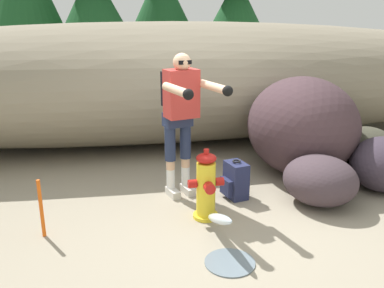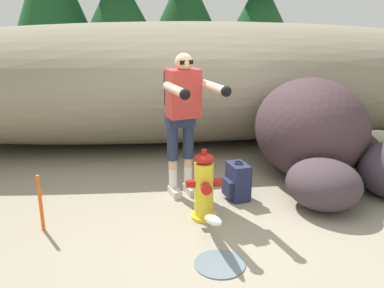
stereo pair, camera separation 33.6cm
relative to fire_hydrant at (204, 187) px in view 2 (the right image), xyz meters
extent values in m
cube|color=gray|center=(0.19, 0.03, -0.38)|extent=(56.00, 56.00, 0.04)
ellipsoid|color=gray|center=(0.19, 3.17, 0.66)|extent=(15.06, 3.20, 2.03)
cylinder|color=yellow|center=(0.00, 0.00, -0.34)|extent=(0.27, 0.27, 0.04)
cylinder|color=yellow|center=(0.00, 0.00, -0.03)|extent=(0.20, 0.20, 0.59)
ellipsoid|color=red|center=(0.00, 0.00, 0.32)|extent=(0.21, 0.21, 0.10)
cylinder|color=red|center=(0.00, 0.00, 0.39)|extent=(0.06, 0.06, 0.05)
cylinder|color=red|center=(-0.15, 0.00, 0.05)|extent=(0.09, 0.09, 0.09)
cylinder|color=red|center=(0.15, 0.00, 0.05)|extent=(0.09, 0.09, 0.09)
cylinder|color=red|center=(0.00, -0.14, 0.05)|extent=(0.11, 0.09, 0.11)
ellipsoid|color=silver|center=(0.00, -0.52, -0.12)|extent=(0.10, 0.78, 0.41)
cylinder|color=slate|center=(0.00, -0.88, -0.35)|extent=(0.45, 0.45, 0.01)
cube|color=beige|center=(-0.06, 0.67, -0.32)|extent=(0.16, 0.28, 0.09)
cylinder|color=white|center=(-0.08, 0.73, -0.15)|extent=(0.10, 0.10, 0.24)
cylinder|color=#DBAD89|center=(-0.08, 0.73, 0.03)|extent=(0.10, 0.10, 0.11)
cylinder|color=#232D4C|center=(-0.08, 0.73, 0.31)|extent=(0.13, 0.13, 0.44)
cube|color=beige|center=(-0.26, 0.62, -0.32)|extent=(0.16, 0.28, 0.09)
cylinder|color=white|center=(-0.27, 0.68, -0.15)|extent=(0.10, 0.10, 0.24)
cylinder|color=#DBAD89|center=(-0.27, 0.68, 0.03)|extent=(0.10, 0.10, 0.11)
cylinder|color=#232D4C|center=(-0.27, 0.68, 0.31)|extent=(0.13, 0.13, 0.44)
cube|color=#232D4C|center=(-0.17, 0.71, 0.58)|extent=(0.36, 0.27, 0.16)
cube|color=#B2332D|center=(-0.15, 0.60, 0.90)|extent=(0.41, 0.32, 0.54)
cube|color=black|center=(-0.20, 0.79, 0.93)|extent=(0.31, 0.22, 0.40)
sphere|color=#DBAD89|center=(-0.14, 0.58, 1.25)|extent=(0.20, 0.20, 0.20)
cube|color=black|center=(-0.12, 0.49, 1.26)|extent=(0.15, 0.06, 0.04)
cylinder|color=#DBAD89|center=(0.16, 0.29, 1.01)|extent=(0.23, 0.58, 0.09)
sphere|color=black|center=(0.22, 0.03, 1.01)|extent=(0.11, 0.11, 0.11)
cylinder|color=#DBAD89|center=(-0.27, 0.18, 1.01)|extent=(0.23, 0.58, 0.09)
sphere|color=black|center=(-0.21, -0.08, 1.01)|extent=(0.11, 0.11, 0.11)
cube|color=#23284C|center=(0.48, 0.44, -0.14)|extent=(0.26, 0.34, 0.44)
cube|color=#23284C|center=(0.35, 0.41, -0.21)|extent=(0.10, 0.22, 0.20)
torus|color=black|center=(0.48, 0.44, 0.10)|extent=(0.10, 0.10, 0.02)
cube|color=black|center=(0.61, 0.38, -0.14)|extent=(0.04, 0.06, 0.37)
cube|color=black|center=(0.58, 0.55, -0.14)|extent=(0.04, 0.06, 0.37)
ellipsoid|color=#402E33|center=(1.60, 1.05, 0.31)|extent=(1.62, 1.76, 1.34)
ellipsoid|color=#41343A|center=(1.38, 0.08, -0.07)|extent=(1.11, 1.13, 0.57)
ellipsoid|color=#403F31|center=(2.56, 0.94, -0.05)|extent=(1.05, 1.06, 0.63)
cylinder|color=#47331E|center=(-3.18, 9.71, 0.49)|extent=(0.27, 0.27, 1.70)
cylinder|color=#47331E|center=(-1.17, 9.40, 0.24)|extent=(0.31, 0.31, 1.19)
cone|color=#194C23|center=(-1.17, 9.40, 2.03)|extent=(2.58, 2.58, 2.39)
cylinder|color=#47331E|center=(1.04, 10.46, 0.43)|extent=(0.27, 0.27, 1.58)
cone|color=#194C23|center=(1.04, 10.46, 2.33)|extent=(2.22, 2.22, 2.22)
cylinder|color=#47331E|center=(3.43, 9.70, 0.16)|extent=(0.31, 0.31, 1.04)
cone|color=#194C23|center=(3.43, 9.70, 1.87)|extent=(2.56, 2.56, 2.37)
cylinder|color=#E55914|center=(-1.66, -0.05, -0.06)|extent=(0.04, 0.04, 0.60)
camera|label=1|loc=(-0.98, -3.86, 1.70)|focal=37.93mm
camera|label=2|loc=(-0.65, -3.91, 1.70)|focal=37.93mm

